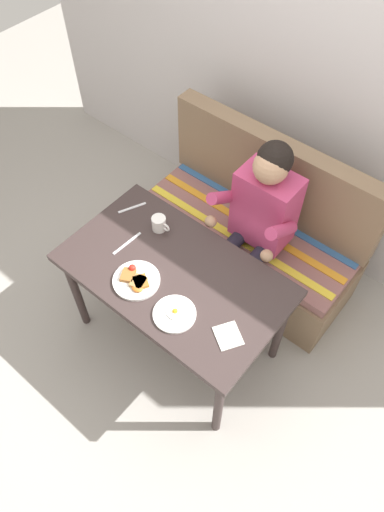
{
  "coord_description": "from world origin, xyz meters",
  "views": [
    {
      "loc": [
        0.96,
        -1.02,
        2.75
      ],
      "look_at": [
        0.0,
        0.15,
        0.72
      ],
      "focal_mm": 33.11,
      "sensor_mm": 36.0,
      "label": 1
    }
  ],
  "objects_px": {
    "napkin": "(228,336)",
    "fork": "(132,208)",
    "couch": "(251,234)",
    "plate_breakfast": "(136,280)",
    "person": "(258,217)",
    "plate_eggs": "(175,314)",
    "coffee_mug": "(159,223)",
    "table": "(174,281)",
    "knife": "(127,243)"
  },
  "relations": [
    {
      "from": "couch",
      "to": "person",
      "type": "bearing_deg",
      "value": -55.28
    },
    {
      "from": "table",
      "to": "knife",
      "type": "relative_size",
      "value": 6.0
    },
    {
      "from": "couch",
      "to": "plate_eggs",
      "type": "height_order",
      "value": "couch"
    },
    {
      "from": "person",
      "to": "knife",
      "type": "distance_m",
      "value": 0.75
    },
    {
      "from": "person",
      "to": "knife",
      "type": "xyz_separation_m",
      "value": [
        -0.44,
        -0.61,
        -0.01
      ]
    },
    {
      "from": "person",
      "to": "plate_eggs",
      "type": "relative_size",
      "value": 5.67
    },
    {
      "from": "napkin",
      "to": "fork",
      "type": "xyz_separation_m",
      "value": [
        -0.92,
        0.3,
        -0.0
      ]
    },
    {
      "from": "person",
      "to": "fork",
      "type": "relative_size",
      "value": 7.13
    },
    {
      "from": "table",
      "to": "couch",
      "type": "bearing_deg",
      "value": 90.0
    },
    {
      "from": "table",
      "to": "person",
      "type": "relative_size",
      "value": 0.99
    },
    {
      "from": "plate_breakfast",
      "to": "plate_eggs",
      "type": "bearing_deg",
      "value": -4.58
    },
    {
      "from": "plate_eggs",
      "to": "knife",
      "type": "distance_m",
      "value": 0.52
    },
    {
      "from": "person",
      "to": "coffee_mug",
      "type": "relative_size",
      "value": 10.27
    },
    {
      "from": "napkin",
      "to": "plate_breakfast",
      "type": "bearing_deg",
      "value": -174.65
    },
    {
      "from": "person",
      "to": "couch",
      "type": "bearing_deg",
      "value": 124.72
    },
    {
      "from": "plate_breakfast",
      "to": "napkin",
      "type": "relative_size",
      "value": 1.87
    },
    {
      "from": "plate_eggs",
      "to": "napkin",
      "type": "xyz_separation_m",
      "value": [
        0.27,
        0.07,
        -0.01
      ]
    },
    {
      "from": "plate_breakfast",
      "to": "knife",
      "type": "bearing_deg",
      "value": 144.93
    },
    {
      "from": "table",
      "to": "person",
      "type": "bearing_deg",
      "value": 78.39
    },
    {
      "from": "plate_eggs",
      "to": "coffee_mug",
      "type": "bearing_deg",
      "value": 139.42
    },
    {
      "from": "couch",
      "to": "napkin",
      "type": "xyz_separation_m",
      "value": [
        0.44,
        -0.88,
        0.4
      ]
    },
    {
      "from": "napkin",
      "to": "plate_eggs",
      "type": "bearing_deg",
      "value": -164.78
    },
    {
      "from": "couch",
      "to": "person",
      "type": "xyz_separation_m",
      "value": [
        0.12,
        -0.17,
        0.41
      ]
    },
    {
      "from": "couch",
      "to": "knife",
      "type": "xyz_separation_m",
      "value": [
        -0.32,
        -0.78,
        0.4
      ]
    },
    {
      "from": "plate_eggs",
      "to": "plate_breakfast",
      "type": "bearing_deg",
      "value": 175.42
    },
    {
      "from": "plate_eggs",
      "to": "person",
      "type": "bearing_deg",
      "value": 93.4
    },
    {
      "from": "person",
      "to": "fork",
      "type": "height_order",
      "value": "person"
    },
    {
      "from": "table",
      "to": "couch",
      "type": "relative_size",
      "value": 0.83
    },
    {
      "from": "plate_breakfast",
      "to": "fork",
      "type": "distance_m",
      "value": 0.51
    },
    {
      "from": "plate_breakfast",
      "to": "coffee_mug",
      "type": "relative_size",
      "value": 2.08
    },
    {
      "from": "person",
      "to": "plate_breakfast",
      "type": "height_order",
      "value": "person"
    },
    {
      "from": "person",
      "to": "fork",
      "type": "bearing_deg",
      "value": -146.53
    },
    {
      "from": "couch",
      "to": "napkin",
      "type": "distance_m",
      "value": 1.06
    },
    {
      "from": "plate_eggs",
      "to": "knife",
      "type": "bearing_deg",
      "value": 160.84
    },
    {
      "from": "plate_eggs",
      "to": "napkin",
      "type": "relative_size",
      "value": 1.63
    },
    {
      "from": "couch",
      "to": "coffee_mug",
      "type": "height_order",
      "value": "couch"
    },
    {
      "from": "fork",
      "to": "coffee_mug",
      "type": "bearing_deg",
      "value": 21.14
    },
    {
      "from": "table",
      "to": "knife",
      "type": "distance_m",
      "value": 0.33
    },
    {
      "from": "table",
      "to": "fork",
      "type": "xyz_separation_m",
      "value": [
        -0.48,
        0.19,
        0.08
      ]
    },
    {
      "from": "couch",
      "to": "plate_breakfast",
      "type": "relative_size",
      "value": 5.88
    },
    {
      "from": "coffee_mug",
      "to": "knife",
      "type": "height_order",
      "value": "coffee_mug"
    },
    {
      "from": "plate_eggs",
      "to": "couch",
      "type": "bearing_deg",
      "value": 99.97
    },
    {
      "from": "person",
      "to": "plate_breakfast",
      "type": "relative_size",
      "value": 4.95
    },
    {
      "from": "fork",
      "to": "napkin",
      "type": "bearing_deg",
      "value": 6.52
    },
    {
      "from": "person",
      "to": "plate_eggs",
      "type": "xyz_separation_m",
      "value": [
        0.05,
        -0.78,
        -0.0
      ]
    },
    {
      "from": "person",
      "to": "knife",
      "type": "height_order",
      "value": "person"
    },
    {
      "from": "table",
      "to": "person",
      "type": "xyz_separation_m",
      "value": [
        0.12,
        0.59,
        0.09
      ]
    },
    {
      "from": "plate_breakfast",
      "to": "person",
      "type": "bearing_deg",
      "value": 72.82
    },
    {
      "from": "couch",
      "to": "fork",
      "type": "distance_m",
      "value": 0.85
    },
    {
      "from": "plate_breakfast",
      "to": "coffee_mug",
      "type": "height_order",
      "value": "coffee_mug"
    }
  ]
}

